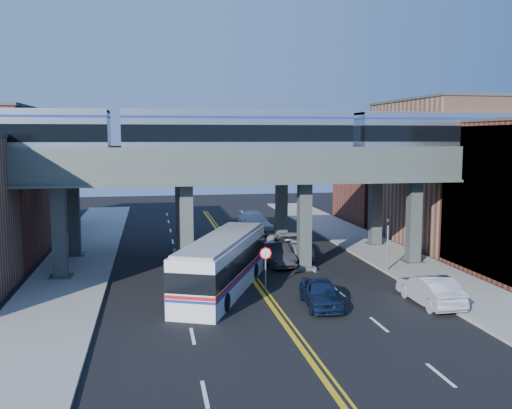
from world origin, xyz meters
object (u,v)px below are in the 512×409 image
traffic_signal (388,239)px  car_lane_b (277,254)px  stop_sign (266,261)px  car_lane_d (254,222)px  car_lane_a (321,293)px  car_parked_curb (430,290)px  car_lane_c (290,246)px  transit_train (238,134)px  transit_bus (222,265)px

traffic_signal → car_lane_b: bearing=152.7°
stop_sign → car_lane_d: bearing=81.5°
stop_sign → car_lane_a: size_ratio=0.59×
car_parked_curb → car_lane_c: bearing=-71.7°
transit_train → car_lane_a: 12.51m
car_lane_c → car_lane_d: car_lane_d is taller
car_lane_d → car_parked_curb: 25.67m
transit_bus → car_lane_c: bearing=-13.3°
car_lane_a → car_lane_b: size_ratio=0.94×
car_lane_d → car_parked_curb: size_ratio=1.28×
car_parked_curb → stop_sign: bearing=-28.8°
transit_bus → stop_sign: bearing=-76.0°
traffic_signal → transit_train: bearing=168.4°
car_lane_a → car_lane_d: (0.83, 24.46, 0.16)m
car_lane_d → transit_train: bearing=-106.3°
car_lane_d → transit_bus: bearing=-107.6°
stop_sign → traffic_signal: bearing=18.6°
car_lane_a → transit_train: bearing=114.2°
car_lane_c → traffic_signal: bearing=-43.1°
car_lane_c → car_parked_curb: bearing=-65.9°
transit_train → transit_bus: transit_train is taller
car_lane_a → car_lane_c: bearing=88.2°
transit_bus → traffic_signal: bearing=-54.5°
car_lane_c → car_parked_curb: (4.58, -13.23, -0.06)m
car_parked_curb → traffic_signal: bearing=-96.2°
car_lane_d → car_parked_curb: car_lane_d is taller
car_lane_a → traffic_signal: bearing=49.6°
car_lane_d → stop_sign: bearing=-100.7°
car_lane_a → stop_sign: bearing=126.2°
traffic_signal → transit_bus: size_ratio=0.34×
stop_sign → transit_bus: (-2.51, 0.38, -0.18)m
stop_sign → car_lane_b: size_ratio=0.56×
transit_train → stop_sign: size_ratio=17.53×
transit_train → car_lane_c: 10.23m
car_lane_b → transit_bus: bearing=-131.1°
transit_bus → car_parked_curb: (10.71, -4.73, -0.77)m
transit_bus → car_lane_a: size_ratio=2.72×
traffic_signal → car_parked_curb: traffic_signal is taller
transit_train → stop_sign: 9.02m
transit_train → transit_bus: (-1.66, -4.62, -7.64)m
traffic_signal → car_lane_a: 9.53m
transit_train → car_lane_d: (3.95, 15.80, -8.30)m
traffic_signal → transit_bus: 11.73m
stop_sign → car_lane_d: 21.04m
transit_train → car_lane_b: transit_train is taller
car_lane_d → traffic_signal: bearing=-74.2°
transit_train → car_lane_d: bearing=76.0°
car_lane_c → car_lane_d: 11.94m
car_lane_b → car_lane_c: size_ratio=0.74×
transit_train → car_parked_curb: transit_train is taller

